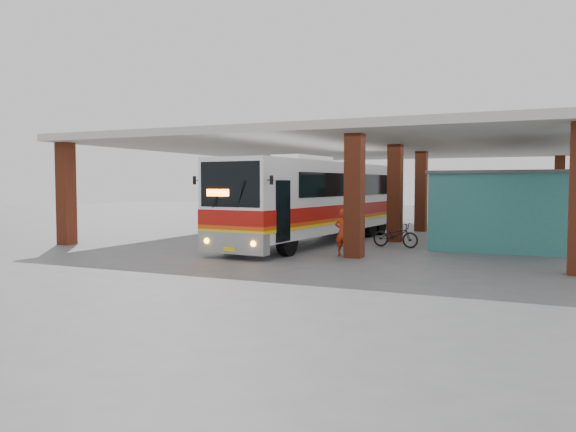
% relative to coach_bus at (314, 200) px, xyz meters
% --- Properties ---
extents(ground, '(90.00, 90.00, 0.00)m').
position_rel_coach_bus_xyz_m(ground, '(0.08, -0.92, -1.87)').
color(ground, '#515154').
rests_on(ground, ground).
extents(brick_columns, '(20.10, 21.60, 4.35)m').
position_rel_coach_bus_xyz_m(brick_columns, '(1.51, 4.08, 0.30)').
color(brick_columns, brown).
rests_on(brick_columns, ground).
extents(canopy_roof, '(21.00, 23.00, 0.30)m').
position_rel_coach_bus_xyz_m(canopy_roof, '(0.58, 5.58, 2.63)').
color(canopy_roof, beige).
rests_on(canopy_roof, brick_columns).
extents(shop_building, '(5.20, 8.20, 3.11)m').
position_rel_coach_bus_xyz_m(shop_building, '(7.57, 3.08, -0.31)').
color(shop_building, '#2F7671').
rests_on(shop_building, ground).
extents(coach_bus, '(3.81, 13.10, 3.77)m').
position_rel_coach_bus_xyz_m(coach_bus, '(0.00, 0.00, 0.00)').
color(coach_bus, white).
rests_on(coach_bus, ground).
extents(motorcycle, '(1.99, 0.90, 1.01)m').
position_rel_coach_bus_xyz_m(motorcycle, '(3.65, -0.17, -1.37)').
color(motorcycle, black).
rests_on(motorcycle, ground).
extents(pedestrian, '(0.64, 0.43, 1.71)m').
position_rel_coach_bus_xyz_m(pedestrian, '(2.57, -3.63, -1.01)').
color(pedestrian, red).
rests_on(pedestrian, ground).
extents(red_chair, '(0.46, 0.46, 0.87)m').
position_rel_coach_bus_xyz_m(red_chair, '(4.65, 7.86, -1.47)').
color(red_chair, '#B21320').
rests_on(red_chair, ground).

